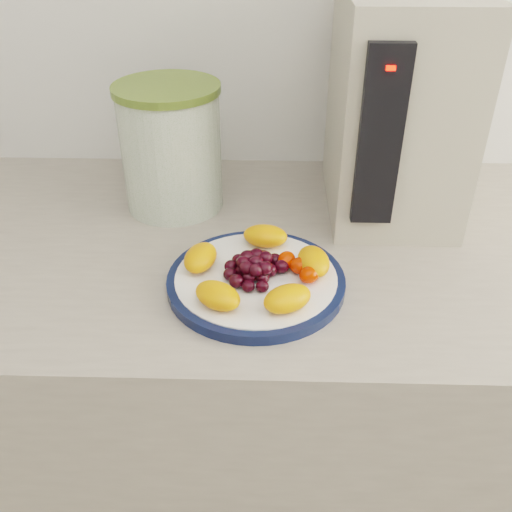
{
  "coord_description": "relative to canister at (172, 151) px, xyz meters",
  "views": [
    {
      "loc": [
        -0.1,
        0.44,
        1.38
      ],
      "look_at": [
        -0.12,
        1.08,
        0.95
      ],
      "focal_mm": 40.0,
      "sensor_mm": 36.0,
      "label": 1
    }
  ],
  "objects": [
    {
      "name": "appliance_body",
      "position": [
        0.36,
        0.01,
        0.07
      ],
      "size": [
        0.2,
        0.28,
        0.34
      ],
      "primitive_type": "cube",
      "rotation": [
        0.0,
        0.0,
        -0.0
      ],
      "color": "#B1AA96",
      "rests_on": "counter"
    },
    {
      "name": "appliance_panel",
      "position": [
        0.31,
        -0.13,
        0.08
      ],
      "size": [
        0.06,
        0.02,
        0.26
      ],
      "primitive_type": "cube",
      "rotation": [
        0.0,
        0.0,
        -0.0
      ],
      "color": "black",
      "rests_on": "appliance_body"
    },
    {
      "name": "appliance_led",
      "position": [
        0.31,
        -0.14,
        0.18
      ],
      "size": [
        0.01,
        0.01,
        0.01
      ],
      "primitive_type": "cube",
      "rotation": [
        0.0,
        0.0,
        -0.0
      ],
      "color": "#FF0C05",
      "rests_on": "appliance_panel"
    },
    {
      "name": "cabinet_face",
      "position": [
        0.26,
        -0.11,
        -0.58
      ],
      "size": [
        3.48,
        0.58,
        0.84
      ],
      "primitive_type": "cube",
      "color": "#946F5B",
      "rests_on": "floor"
    },
    {
      "name": "canister",
      "position": [
        0.0,
        0.0,
        0.0
      ],
      "size": [
        0.19,
        0.19,
        0.2
      ],
      "primitive_type": "cylinder",
      "rotation": [
        0.0,
        0.0,
        0.19
      ],
      "color": "#2E5C10",
      "rests_on": "counter"
    },
    {
      "name": "canister_lid",
      "position": [
        0.0,
        0.0,
        0.1
      ],
      "size": [
        0.2,
        0.2,
        0.01
      ],
      "primitive_type": "cylinder",
      "rotation": [
        0.0,
        0.0,
        0.19
      ],
      "color": "#5D722A",
      "rests_on": "canister"
    },
    {
      "name": "plate_face",
      "position": [
        0.15,
        -0.24,
        -0.09
      ],
      "size": [
        0.22,
        0.22,
        0.02
      ],
      "primitive_type": "cylinder",
      "color": "white",
      "rests_on": "counter"
    },
    {
      "name": "counter",
      "position": [
        0.26,
        -0.11,
        -0.55
      ],
      "size": [
        3.5,
        0.6,
        0.9
      ],
      "primitive_type": "cube",
      "color": "#A19889",
      "rests_on": "floor"
    },
    {
      "name": "plate_rim",
      "position": [
        0.15,
        -0.24,
        -0.09
      ],
      "size": [
        0.25,
        0.25,
        0.01
      ],
      "primitive_type": "cylinder",
      "color": "#0E1A3D",
      "rests_on": "counter"
    },
    {
      "name": "fruit_plate",
      "position": [
        0.15,
        -0.24,
        -0.07
      ],
      "size": [
        0.21,
        0.21,
        0.03
      ],
      "color": "orange",
      "rests_on": "plate_face"
    }
  ]
}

